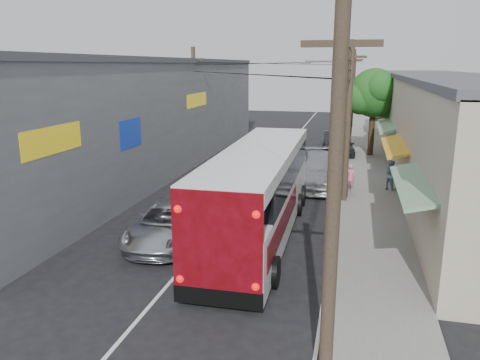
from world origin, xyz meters
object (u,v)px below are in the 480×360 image
object	(u,v)px
parked_car_mid	(341,145)
parked_car_far	(333,139)
coach_bus	(259,191)
jeepney	(169,223)
pedestrian_near	(350,177)
parked_suv	(321,170)
pedestrian_far	(390,175)

from	to	relation	value
parked_car_mid	parked_car_far	bearing A→B (deg)	97.19
coach_bus	parked_car_far	bearing A→B (deg)	84.32
jeepney	parked_car_far	size ratio (longest dim) A/B	1.33
pedestrian_near	coach_bus	bearing A→B (deg)	86.70
parked_car_far	jeepney	bearing A→B (deg)	-103.93
parked_suv	pedestrian_near	xyz separation A→B (m)	(1.65, -1.04, -0.08)
coach_bus	parked_suv	bearing A→B (deg)	77.15
parked_car_mid	parked_car_far	size ratio (longest dim) A/B	1.14
coach_bus	parked_suv	xyz separation A→B (m)	(1.86, 8.78, -0.95)
coach_bus	parked_car_mid	bearing A→B (deg)	81.03
parked_car_mid	parked_car_far	xyz separation A→B (m)	(-0.80, 3.41, -0.12)
pedestrian_far	jeepney	bearing A→B (deg)	82.84
jeepney	parked_car_far	xyz separation A→B (m)	(5.20, 23.65, -0.08)
coach_bus	pedestrian_near	size ratio (longest dim) A/B	8.72
parked_car_mid	pedestrian_far	xyz separation A→B (m)	(3.00, -10.23, 0.14)
parked_car_mid	parked_car_far	world-z (taller)	parked_car_mid
coach_bus	parked_car_far	world-z (taller)	coach_bus
coach_bus	pedestrian_near	bearing A→B (deg)	64.73
parked_car_mid	pedestrian_far	size ratio (longest dim) A/B	2.85
jeepney	pedestrian_far	world-z (taller)	pedestrian_far
parked_car_far	pedestrian_far	world-z (taller)	pedestrian_far
parked_suv	parked_car_mid	xyz separation A→B (m)	(0.80, 9.94, -0.14)
coach_bus	pedestrian_near	world-z (taller)	coach_bus
parked_car_far	pedestrian_near	world-z (taller)	pedestrian_near
coach_bus	parked_car_far	xyz separation A→B (m)	(1.86, 22.13, -1.21)
jeepney	parked_car_far	distance (m)	24.21
jeepney	parked_car_far	bearing A→B (deg)	72.87
jeepney	pedestrian_far	xyz separation A→B (m)	(9.00, 10.01, 0.18)
coach_bus	parked_car_far	distance (m)	22.24
coach_bus	parked_suv	distance (m)	9.03
pedestrian_far	pedestrian_near	bearing A→B (deg)	53.99
parked_suv	parked_car_far	bearing A→B (deg)	82.41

